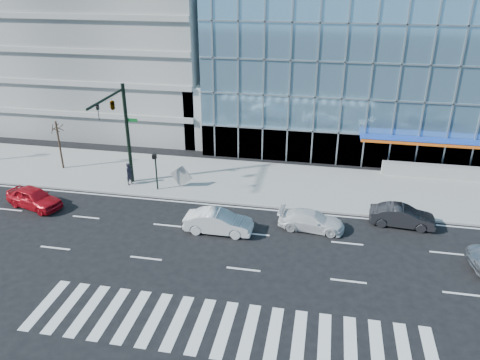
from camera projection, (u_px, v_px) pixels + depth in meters
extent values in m
plane|color=black|center=(254.00, 234.00, 30.80)|extent=(160.00, 160.00, 0.00)
cube|color=gray|center=(270.00, 183.00, 37.91)|extent=(120.00, 8.00, 0.15)
cube|color=#77A8C6|center=(429.00, 57.00, 48.48)|extent=(42.00, 26.00, 15.00)
cube|color=gray|center=(119.00, 24.00, 53.24)|extent=(24.00, 24.00, 20.00)
cube|color=gray|center=(224.00, 110.00, 46.64)|extent=(6.00, 8.00, 6.00)
cylinder|color=black|center=(128.00, 135.00, 36.30)|extent=(0.28, 0.28, 8.00)
cylinder|color=black|center=(106.00, 98.00, 32.30)|extent=(0.18, 5.60, 0.18)
imported|color=black|center=(98.00, 112.00, 31.30)|extent=(0.18, 0.22, 1.10)
imported|color=black|center=(112.00, 104.00, 33.26)|extent=(0.48, 2.24, 0.90)
cube|color=#0C591E|center=(132.00, 120.00, 35.72)|extent=(0.90, 0.05, 0.25)
cylinder|color=black|center=(156.00, 172.00, 36.03)|extent=(0.12, 0.12, 3.00)
cube|color=black|center=(154.00, 157.00, 35.35)|extent=(0.30, 0.25, 0.35)
cylinder|color=#332319|center=(60.00, 145.00, 39.63)|extent=(0.16, 0.16, 4.20)
ellipsoid|color=#332319|center=(56.00, 126.00, 38.93)|extent=(1.10, 1.10, 0.90)
imported|color=white|center=(311.00, 221.00, 31.16)|extent=(4.53, 2.15, 1.27)
imported|color=silver|center=(218.00, 222.00, 30.77)|extent=(4.53, 1.61, 1.49)
imported|color=black|center=(402.00, 216.00, 31.54)|extent=(4.39, 1.82, 1.41)
imported|color=#B70E18|center=(34.00, 198.00, 33.95)|extent=(4.75, 2.99, 1.51)
imported|color=black|center=(129.00, 174.00, 37.10)|extent=(0.62, 0.76, 1.80)
cube|color=gray|center=(181.00, 176.00, 36.70)|extent=(1.82, 0.14, 1.82)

